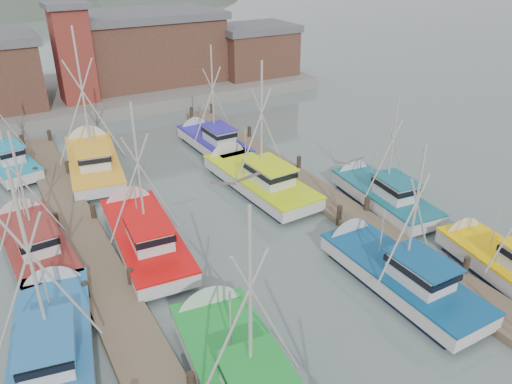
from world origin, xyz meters
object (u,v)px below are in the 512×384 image
boat_12 (93,160)px  boat_4 (242,374)px  boat_8 (143,234)px  lookout_tower (73,52)px

boat_12 → boat_4: bearing=-81.9°
boat_8 → boat_12: boat_12 is taller
lookout_tower → boat_8: 25.13m
boat_12 → lookout_tower: bearing=88.9°
lookout_tower → boat_4: bearing=-93.6°
boat_4 → boat_8: boat_8 is taller
lookout_tower → boat_4: lookout_tower is taller
lookout_tower → boat_8: size_ratio=0.87×
lookout_tower → boat_4: 35.88m
lookout_tower → boat_12: boat_12 is taller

